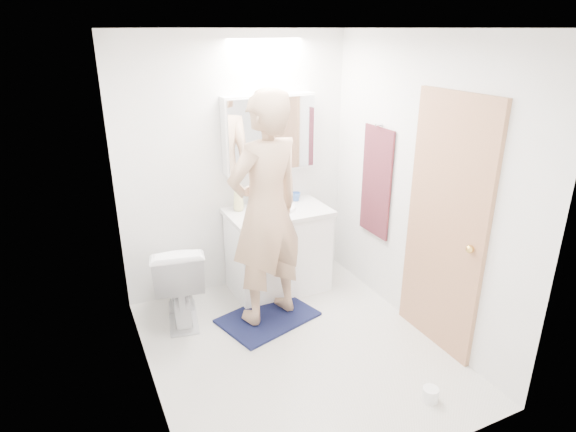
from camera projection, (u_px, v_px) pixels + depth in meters
floor at (296, 349)px, 3.87m from camera, size 2.50×2.50×0.00m
ceiling at (298, 28)px, 3.00m from camera, size 2.50×2.50×0.00m
wall_back at (237, 167)px, 4.49m from camera, size 2.50×0.00×2.50m
wall_front at (409, 289)px, 2.38m from camera, size 2.50×0.00×2.50m
wall_left at (138, 236)px, 3.00m from camera, size 0.00×2.50×2.50m
wall_right at (419, 188)px, 3.88m from camera, size 0.00×2.50×2.50m
vanity_cabinet at (278, 252)px, 4.66m from camera, size 0.90×0.55×0.78m
countertop at (278, 212)px, 4.51m from camera, size 0.95×0.58×0.04m
sink_basin at (276, 207)px, 4.52m from camera, size 0.36×0.36×0.03m
faucet at (268, 195)px, 4.66m from camera, size 0.02×0.02×0.16m
medicine_cabinet at (269, 133)px, 4.44m from camera, size 0.88×0.14×0.70m
mirror_panel at (273, 135)px, 4.37m from camera, size 0.84×0.01×0.66m
toilet at (179, 279)px, 4.17m from camera, size 0.55×0.81×0.76m
bath_rug at (268, 317)px, 4.28m from camera, size 0.92×0.75×0.02m
person at (266, 211)px, 3.91m from camera, size 0.81×0.64×1.95m
door at (445, 227)px, 3.65m from camera, size 0.04×0.80×2.00m
door_knob at (470, 249)px, 3.40m from camera, size 0.06×0.06×0.06m
towel at (376, 182)px, 4.37m from camera, size 0.02×0.42×1.00m
towel_hook at (379, 125)px, 4.17m from camera, size 0.07×0.02×0.02m
soap_bottle_a at (238, 197)px, 4.45m from camera, size 0.10×0.10×0.25m
soap_bottle_b at (258, 197)px, 4.57m from camera, size 0.11×0.11×0.18m
toothbrush_cup at (296, 197)px, 4.73m from camera, size 0.11×0.11×0.08m
toilet_paper_roll at (430, 394)px, 3.32m from camera, size 0.11×0.11×0.10m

